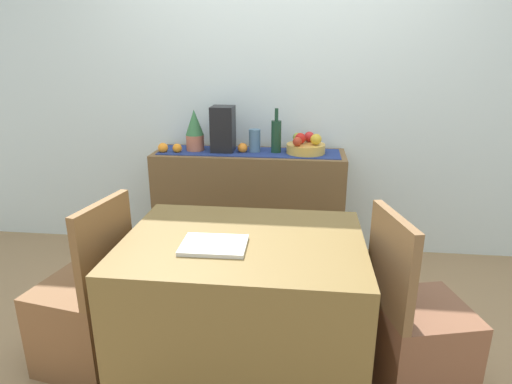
{
  "coord_description": "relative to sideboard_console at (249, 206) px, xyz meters",
  "views": [
    {
      "loc": [
        0.19,
        -2.15,
        1.55
      ],
      "look_at": [
        -0.1,
        0.38,
        0.71
      ],
      "focal_mm": 30.42,
      "sensor_mm": 36.0,
      "label": 1
    }
  ],
  "objects": [
    {
      "name": "table_runner",
      "position": [
        0.0,
        0.0,
        0.42
      ],
      "size": [
        1.31,
        0.32,
        0.01
      ],
      "primitive_type": "cube",
      "color": "navy",
      "rests_on": "sideboard_console"
    },
    {
      "name": "ceramic_vase",
      "position": [
        0.04,
        0.0,
        0.5
      ],
      "size": [
        0.08,
        0.08,
        0.17
      ],
      "primitive_type": "cylinder",
      "color": "slate",
      "rests_on": "sideboard_console"
    },
    {
      "name": "dining_table",
      "position": [
        0.14,
        -1.3,
        -0.05
      ],
      "size": [
        1.09,
        0.81,
        0.74
      ],
      "primitive_type": "cube",
      "color": "brown",
      "rests_on": "ground"
    },
    {
      "name": "orange_loose_mid",
      "position": [
        -0.04,
        -0.02,
        0.46
      ],
      "size": [
        0.07,
        0.07,
        0.07
      ],
      "primitive_type": "sphere",
      "color": "orange",
      "rests_on": "sideboard_console"
    },
    {
      "name": "chair_near_window",
      "position": [
        -0.67,
        -1.3,
        -0.15
      ],
      "size": [
        0.46,
        0.46,
        0.9
      ],
      "color": "brown",
      "rests_on": "ground"
    },
    {
      "name": "ground_plane",
      "position": [
        0.21,
        -0.92,
        -0.43
      ],
      "size": [
        6.4,
        6.4,
        0.02
      ],
      "primitive_type": "cube",
      "color": "#987752",
      "rests_on": "ground"
    },
    {
      "name": "apple_front",
      "position": [
        0.43,
        0.08,
        0.53
      ],
      "size": [
        0.08,
        0.08,
        0.08
      ],
      "primitive_type": "sphere",
      "color": "red",
      "rests_on": "fruit_bowl"
    },
    {
      "name": "apple_center",
      "position": [
        0.37,
        0.0,
        0.53
      ],
      "size": [
        0.08,
        0.08,
        0.08
      ],
      "primitive_type": "sphere",
      "color": "red",
      "rests_on": "fruit_bowl"
    },
    {
      "name": "fruit_bowl",
      "position": [
        0.41,
        0.0,
        0.46
      ],
      "size": [
        0.28,
        0.28,
        0.06
      ],
      "primitive_type": "cylinder",
      "color": "gold",
      "rests_on": "table_runner"
    },
    {
      "name": "potted_plant",
      "position": [
        -0.4,
        0.0,
        0.57
      ],
      "size": [
        0.13,
        0.13,
        0.3
      ],
      "color": "#B8674D",
      "rests_on": "sideboard_console"
    },
    {
      "name": "apple_rear",
      "position": [
        0.35,
        0.07,
        0.52
      ],
      "size": [
        0.07,
        0.07,
        0.07
      ],
      "primitive_type": "sphere",
      "color": "olive",
      "rests_on": "fruit_bowl"
    },
    {
      "name": "wine_bottle",
      "position": [
        0.2,
        0.0,
        0.54
      ],
      "size": [
        0.07,
        0.07,
        0.32
      ],
      "color": "#193B26",
      "rests_on": "sideboard_console"
    },
    {
      "name": "coffee_maker",
      "position": [
        -0.19,
        0.0,
        0.58
      ],
      "size": [
        0.16,
        0.18,
        0.33
      ],
      "primitive_type": "cube",
      "color": "black",
      "rests_on": "sideboard_console"
    },
    {
      "name": "room_wall_rear",
      "position": [
        0.21,
        0.26,
        0.93
      ],
      "size": [
        6.4,
        0.06,
        2.7
      ],
      "primitive_type": "cube",
      "color": "silver",
      "rests_on": "ground"
    },
    {
      "name": "sideboard_console",
      "position": [
        0.0,
        0.0,
        0.0
      ],
      "size": [
        1.39,
        0.42,
        0.84
      ],
      "primitive_type": "cube",
      "color": "brown",
      "rests_on": "ground"
    },
    {
      "name": "open_book",
      "position": [
        0.03,
        -1.39,
        0.33
      ],
      "size": [
        0.28,
        0.22,
        0.02
      ],
      "primitive_type": "cube",
      "rotation": [
        0.0,
        0.0,
        0.02
      ],
      "color": "white",
      "rests_on": "dining_table"
    },
    {
      "name": "apple_left",
      "position": [
        0.35,
        -0.08,
        0.52
      ],
      "size": [
        0.06,
        0.06,
        0.06
      ],
      "primitive_type": "sphere",
      "color": "#AE341C",
      "rests_on": "fruit_bowl"
    },
    {
      "name": "apple_right",
      "position": [
        0.48,
        -0.02,
        0.53
      ],
      "size": [
        0.08,
        0.08,
        0.08
      ],
      "primitive_type": "sphere",
      "color": "gold",
      "rests_on": "fruit_bowl"
    },
    {
      "name": "chair_by_corner",
      "position": [
        0.95,
        -1.3,
        -0.15
      ],
      "size": [
        0.49,
        0.49,
        0.9
      ],
      "color": "brown",
      "rests_on": "ground"
    },
    {
      "name": "orange_loose_far",
      "position": [
        -0.51,
        -0.08,
        0.45
      ],
      "size": [
        0.07,
        0.07,
        0.07
      ],
      "primitive_type": "sphere",
      "color": "orange",
      "rests_on": "sideboard_console"
    },
    {
      "name": "orange_loose_end",
      "position": [
        -0.62,
        -0.09,
        0.46
      ],
      "size": [
        0.07,
        0.07,
        0.07
      ],
      "primitive_type": "sphere",
      "color": "orange",
      "rests_on": "sideboard_console"
    }
  ]
}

